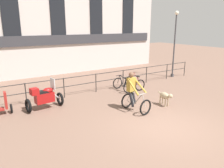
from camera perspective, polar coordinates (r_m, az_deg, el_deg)
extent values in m
plane|color=#7A5B4C|center=(8.50, 13.44, -10.66)|extent=(60.00, 60.00, 0.00)
cylinder|color=#2D2B28|center=(11.00, -21.58, -2.43)|extent=(0.05, 0.05, 1.05)
cylinder|color=#2D2B28|center=(11.48, -12.43, -1.00)|extent=(0.05, 0.05, 1.05)
cylinder|color=#2D2B28|center=(12.23, -4.22, 0.31)|extent=(0.05, 0.05, 1.05)
cylinder|color=#2D2B28|center=(13.21, 2.91, 1.45)|extent=(0.05, 0.05, 1.05)
cylinder|color=#2D2B28|center=(14.36, 8.98, 2.39)|extent=(0.05, 0.05, 1.05)
cylinder|color=#2D2B28|center=(15.66, 14.11, 3.17)|extent=(0.05, 0.05, 1.05)
cylinder|color=#2D2B28|center=(17.06, 18.43, 3.80)|extent=(0.05, 0.05, 1.05)
cylinder|color=#2D2B28|center=(12.11, -4.26, 2.58)|extent=(15.00, 0.04, 0.04)
cylinder|color=#2D2B28|center=(12.22, -4.22, 0.55)|extent=(15.00, 0.04, 0.04)
cube|color=beige|center=(17.21, -14.53, 19.55)|extent=(18.00, 0.60, 10.22)
cube|color=#333338|center=(16.83, -13.56, 11.15)|extent=(17.10, 0.12, 0.70)
cube|color=black|center=(19.97, 4.26, 20.75)|extent=(1.10, 0.06, 5.72)
torus|color=black|center=(9.21, 8.74, -6.06)|extent=(0.68, 0.16, 0.68)
torus|color=black|center=(9.91, 3.92, -4.37)|extent=(0.68, 0.16, 0.68)
cylinder|color=#9E998E|center=(9.39, 6.82, -4.01)|extent=(0.10, 0.49, 0.60)
cylinder|color=#9E998E|center=(9.62, 5.37, -3.72)|extent=(0.07, 0.23, 0.52)
cylinder|color=#9E998E|center=(9.38, 6.42, -2.39)|extent=(0.12, 0.66, 0.10)
cylinder|color=#9E998E|center=(9.77, 4.83, -4.83)|extent=(0.09, 0.44, 0.08)
cylinder|color=#9E998E|center=(9.75, 4.45, -3.27)|extent=(0.06, 0.27, 0.47)
cylinder|color=#9E998E|center=(9.18, 8.34, -4.36)|extent=(0.06, 0.23, 0.54)
cylinder|color=#9E998E|center=(9.16, 7.94, -2.65)|extent=(0.48, 0.09, 0.03)
cube|color=black|center=(9.60, 4.99, -2.03)|extent=(0.15, 0.25, 0.05)
cube|color=#AD8933|center=(9.51, 5.03, -0.13)|extent=(0.39, 0.26, 0.60)
sphere|color=brown|center=(9.40, 5.09, 2.46)|extent=(0.22, 0.22, 0.22)
cylinder|color=#AD8933|center=(9.14, 5.58, -0.84)|extent=(0.11, 0.72, 0.60)
cylinder|color=#AD8933|center=(9.44, 7.35, -0.39)|extent=(0.23, 0.71, 0.60)
cylinder|color=black|center=(9.58, 5.07, -3.96)|extent=(0.18, 0.32, 0.69)
cylinder|color=black|center=(9.65, 5.66, -3.44)|extent=(0.12, 0.31, 0.58)
ellipsoid|color=tan|center=(10.41, 13.52, -2.96)|extent=(0.28, 0.54, 0.32)
cylinder|color=tan|center=(10.26, 14.36, -3.14)|extent=(0.18, 0.17, 0.18)
sphere|color=tan|center=(10.14, 15.04, -3.03)|extent=(0.19, 0.19, 0.19)
cone|color=tan|center=(10.09, 15.39, -3.24)|extent=(0.11, 0.12, 0.11)
cylinder|color=tan|center=(10.61, 12.32, -2.19)|extent=(0.06, 0.18, 0.12)
cylinder|color=tan|center=(10.33, 13.75, -4.73)|extent=(0.06, 0.06, 0.42)
cylinder|color=tan|center=(10.45, 14.43, -4.54)|extent=(0.06, 0.06, 0.42)
cylinder|color=tan|center=(10.55, 12.44, -4.22)|extent=(0.06, 0.06, 0.42)
cylinder|color=tan|center=(10.67, 13.12, -4.04)|extent=(0.06, 0.06, 0.42)
torus|color=black|center=(10.50, -13.42, -3.79)|extent=(0.18, 0.63, 0.62)
torus|color=black|center=(10.01, -21.02, -5.36)|extent=(0.18, 0.63, 0.62)
cube|color=maroon|center=(10.16, -17.22, -3.40)|extent=(0.85, 0.48, 0.44)
ellipsoid|color=maroon|center=(10.14, -16.40, -1.60)|extent=(0.51, 0.37, 0.24)
cube|color=black|center=(10.05, -17.87, -2.04)|extent=(0.59, 0.36, 0.10)
cylinder|color=#B2B2B7|center=(10.37, -14.41, -3.02)|extent=(0.42, 0.10, 0.41)
cube|color=silver|center=(10.16, -15.26, 0.10)|extent=(0.08, 0.44, 0.50)
cube|color=maroon|center=(9.92, -19.64, -1.87)|extent=(0.36, 0.39, 0.28)
torus|color=black|center=(12.88, 1.47, 0.21)|extent=(0.66, 0.06, 0.66)
torus|color=black|center=(12.06, 4.27, -0.86)|extent=(0.66, 0.06, 0.66)
cylinder|color=black|center=(12.50, 2.53, 0.83)|extent=(0.03, 0.47, 0.58)
cylinder|color=black|center=(12.26, 3.38, 0.38)|extent=(0.03, 0.22, 0.51)
cylinder|color=black|center=(12.36, 2.80, 1.85)|extent=(0.04, 0.63, 0.10)
cylinder|color=black|center=(12.23, 3.68, -0.75)|extent=(0.03, 0.42, 0.07)
cylinder|color=black|center=(12.09, 3.97, 0.28)|extent=(0.02, 0.25, 0.46)
cylinder|color=black|center=(12.74, 1.71, 1.23)|extent=(0.03, 0.21, 0.52)
cylinder|color=black|center=(12.61, 1.97, 2.28)|extent=(0.48, 0.03, 0.03)
cube|color=black|center=(12.12, 3.66, 1.51)|extent=(0.12, 0.24, 0.05)
torus|color=black|center=(13.40, 4.64, 0.75)|extent=(0.66, 0.10, 0.66)
torus|color=black|center=(12.57, 7.31, -0.28)|extent=(0.66, 0.10, 0.66)
cylinder|color=maroon|center=(13.01, 5.67, 1.35)|extent=(0.06, 0.47, 0.58)
cylinder|color=maroon|center=(12.77, 6.47, 0.91)|extent=(0.05, 0.22, 0.51)
cylinder|color=maroon|center=(12.88, 5.94, 2.33)|extent=(0.07, 0.63, 0.10)
cylinder|color=maroon|center=(12.74, 6.75, -0.17)|extent=(0.05, 0.42, 0.07)
cylinder|color=maroon|center=(12.60, 7.03, 0.81)|extent=(0.04, 0.25, 0.46)
cylinder|color=maroon|center=(13.26, 4.89, 1.73)|extent=(0.04, 0.21, 0.52)
cylinder|color=maroon|center=(13.13, 5.15, 2.74)|extent=(0.48, 0.06, 0.03)
cube|color=black|center=(12.64, 6.76, 1.99)|extent=(0.14, 0.25, 0.05)
torus|color=black|center=(10.31, -24.79, -5.82)|extent=(0.11, 0.40, 0.40)
cube|color=maroon|center=(10.18, -26.04, -3.84)|extent=(0.12, 0.33, 0.72)
cylinder|color=#424247|center=(16.55, 15.44, 2.19)|extent=(0.22, 0.22, 0.20)
cylinder|color=#424247|center=(16.23, 15.95, 9.33)|extent=(0.10, 0.10, 4.34)
sphere|color=silver|center=(16.19, 16.55, 17.38)|extent=(0.28, 0.28, 0.28)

